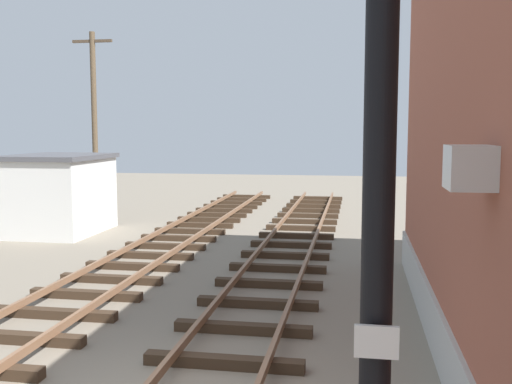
% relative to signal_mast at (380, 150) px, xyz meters
% --- Properties ---
extents(signal_mast, '(0.36, 0.40, 5.66)m').
position_rel_signal_mast_xyz_m(signal_mast, '(0.00, 0.00, 0.00)').
color(signal_mast, black).
rests_on(signal_mast, ground).
extents(control_hut, '(3.00, 3.80, 2.76)m').
position_rel_signal_mast_xyz_m(control_hut, '(-10.43, 16.11, -2.15)').
color(control_hut, silver).
rests_on(control_hut, ground).
extents(parked_car_white, '(4.20, 2.04, 1.76)m').
position_rel_signal_mast_xyz_m(parked_car_white, '(-17.15, 23.61, -2.64)').
color(parked_car_white, silver).
rests_on(parked_car_white, ground).
extents(utility_pole_far, '(1.80, 0.24, 7.83)m').
position_rel_signal_mast_xyz_m(utility_pole_far, '(-11.55, 21.64, 0.57)').
color(utility_pole_far, brown).
rests_on(utility_pole_far, ground).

